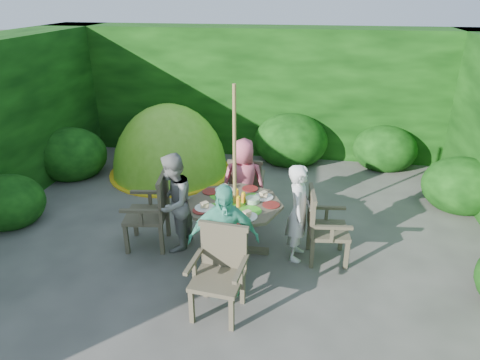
% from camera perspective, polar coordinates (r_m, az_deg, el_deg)
% --- Properties ---
extents(ground, '(60.00, 60.00, 0.00)m').
position_cam_1_polar(ground, '(5.77, -1.29, -9.15)').
color(ground, '#46443E').
rests_on(ground, ground).
extents(hedge_enclosure, '(9.00, 9.00, 2.50)m').
position_cam_1_polar(hedge_enclosure, '(6.43, 0.79, 6.81)').
color(hedge_enclosure, black).
rests_on(hedge_enclosure, ground).
extents(patio_table, '(1.25, 1.25, 0.85)m').
position_cam_1_polar(patio_table, '(5.42, -0.64, -4.13)').
color(patio_table, '#3E3829').
rests_on(patio_table, ground).
extents(parasol_pole, '(0.04, 0.04, 2.20)m').
position_cam_1_polar(parasol_pole, '(5.20, -0.71, 0.74)').
color(parasol_pole, olive).
rests_on(parasol_pole, ground).
extents(garden_chair_right, '(0.54, 0.59, 0.91)m').
position_cam_1_polar(garden_chair_right, '(5.43, 10.92, -5.94)').
color(garden_chair_right, '#3E3829').
rests_on(garden_chair_right, ground).
extents(garden_chair_left, '(0.60, 0.66, 0.98)m').
position_cam_1_polar(garden_chair_left, '(5.71, -11.60, -3.93)').
color(garden_chair_left, '#3E3829').
rests_on(garden_chair_left, ground).
extents(garden_chair_back, '(0.54, 0.48, 0.87)m').
position_cam_1_polar(garden_chair_back, '(6.45, 0.82, -0.59)').
color(garden_chair_back, '#3E3829').
rests_on(garden_chair_back, ground).
extents(garden_chair_front, '(0.60, 0.55, 0.92)m').
position_cam_1_polar(garden_chair_front, '(4.55, -2.71, -11.85)').
color(garden_chair_front, '#3E3829').
rests_on(garden_chair_front, ground).
extents(child_right, '(0.34, 0.49, 1.27)m').
position_cam_1_polar(child_right, '(5.35, 7.84, -4.34)').
color(child_right, silver).
rests_on(child_right, ground).
extents(child_left, '(0.52, 0.65, 1.31)m').
position_cam_1_polar(child_left, '(5.56, -8.88, -3.01)').
color(child_left, gray).
rests_on(child_left, ground).
extents(child_back, '(0.65, 0.45, 1.28)m').
position_cam_1_polar(child_back, '(6.11, 0.46, -0.28)').
color(child_back, '#D1566C').
rests_on(child_back, ground).
extents(child_front, '(0.83, 0.49, 1.33)m').
position_cam_1_polar(child_front, '(4.70, -2.20, -8.00)').
color(child_front, '#53C29F').
rests_on(child_front, ground).
extents(dome_tent, '(2.48, 2.48, 2.58)m').
position_cam_1_polar(dome_tent, '(8.18, -9.21, 1.05)').
color(dome_tent, '#6CBA23').
rests_on(dome_tent, ground).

